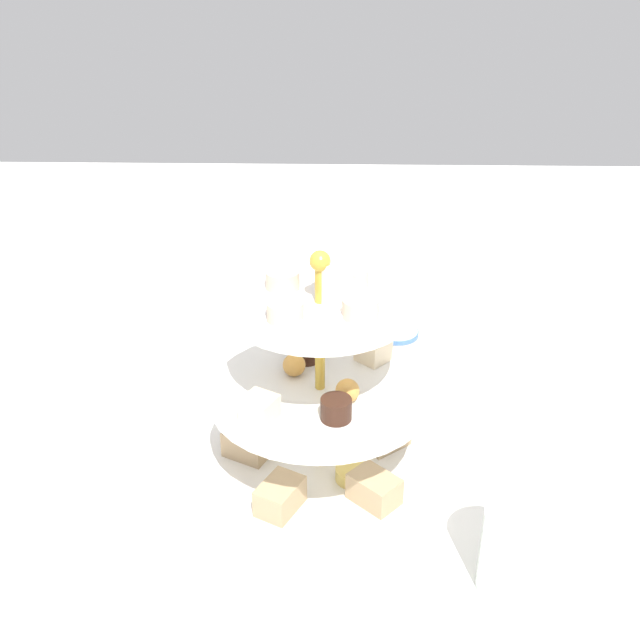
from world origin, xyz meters
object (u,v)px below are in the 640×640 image
object	(u,v)px
water_glass_short_left	(299,336)
butter_knife_right	(544,417)
tiered_serving_stand	(321,409)
teacup_with_saucer	(396,348)
water_glass_tall_right	(521,541)

from	to	relation	value
water_glass_short_left	butter_knife_right	xyz separation A→B (m)	(0.30, -0.13, -0.04)
tiered_serving_stand	water_glass_short_left	world-z (taller)	tiered_serving_stand
tiered_serving_stand	teacup_with_saucer	distance (m)	0.26
tiered_serving_stand	water_glass_tall_right	size ratio (longest dim) A/B	2.52
water_glass_tall_right	teacup_with_saucer	size ratio (longest dim) A/B	1.22
water_glass_tall_right	tiered_serving_stand	bearing A→B (deg)	138.44
teacup_with_saucer	butter_knife_right	size ratio (longest dim) A/B	0.53
tiered_serving_stand	butter_knife_right	size ratio (longest dim) A/B	1.63
tiered_serving_stand	water_glass_short_left	bearing A→B (deg)	98.57
water_glass_tall_right	teacup_with_saucer	bearing A→B (deg)	101.96
water_glass_short_left	teacup_with_saucer	world-z (taller)	water_glass_short_left
tiered_serving_stand	water_glass_tall_right	distance (m)	0.24
butter_knife_right	tiered_serving_stand	bearing A→B (deg)	91.39
teacup_with_saucer	butter_knife_right	world-z (taller)	teacup_with_saucer
teacup_with_saucer	water_glass_short_left	bearing A→B (deg)	177.93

